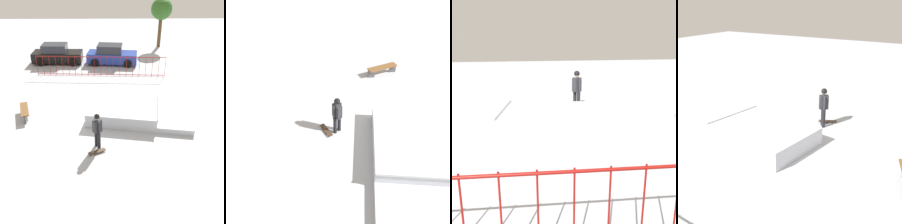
{
  "view_description": "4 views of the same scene",
  "coord_description": "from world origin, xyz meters",
  "views": [
    {
      "loc": [
        0.57,
        -12.0,
        7.11
      ],
      "look_at": [
        0.74,
        -1.23,
        0.9
      ],
      "focal_mm": 40.4,
      "sensor_mm": 36.0,
      "label": 1
    },
    {
      "loc": [
        8.26,
        -3.53,
        8.22
      ],
      "look_at": [
        -0.0,
        -2.78,
        1.0
      ],
      "focal_mm": 44.4,
      "sensor_mm": 36.0,
      "label": 2
    },
    {
      "loc": [
        2.55,
        8.86,
        3.09
      ],
      "look_at": [
        1.05,
        -0.26,
        0.6
      ],
      "focal_mm": 44.09,
      "sensor_mm": 36.0,
      "label": 3
    },
    {
      "loc": [
        -4.77,
        8.04,
        5.29
      ],
      "look_at": [
        0.99,
        -1.57,
        0.9
      ],
      "focal_mm": 47.09,
      "sensor_mm": 36.0,
      "label": 4
    }
  ],
  "objects": [
    {
      "name": "ground_plane",
      "position": [
        0.0,
        0.0,
        0.0
      ],
      "size": [
        60.0,
        60.0,
        0.0
      ],
      "primitive_type": "plane",
      "color": "#B2B7C1"
    },
    {
      "name": "skate_ramp",
      "position": [
        1.83,
        -0.32,
        0.32
      ],
      "size": [
        5.75,
        3.44,
        0.74
      ],
      "rotation": [
        0.0,
        0.0,
        -0.16
      ],
      "color": "silver",
      "rests_on": "ground"
    },
    {
      "name": "skater",
      "position": [
        0.07,
        -2.83,
        1.01
      ],
      "size": [
        0.44,
        0.4,
        1.73
      ],
      "rotation": [
        0.0,
        0.0,
        0.61
      ],
      "color": "black",
      "rests_on": "ground"
    },
    {
      "name": "skateboard",
      "position": [
        0.04,
        -3.28,
        0.08
      ],
      "size": [
        0.81,
        0.53,
        0.09
      ],
      "rotation": [
        0.0,
        0.0,
        0.46
      ],
      "color": "#3F2D1E",
      "rests_on": "ground"
    }
  ]
}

